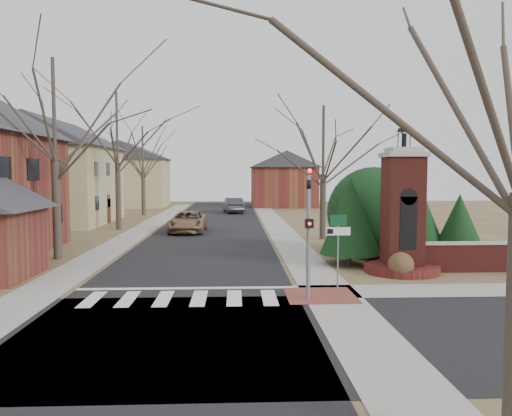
{
  "coord_description": "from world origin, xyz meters",
  "views": [
    {
      "loc": [
        1.85,
        -15.98,
        4.27
      ],
      "look_at": [
        2.76,
        6.0,
        2.73
      ],
      "focal_mm": 35.0,
      "sensor_mm": 36.0,
      "label": 1
    }
  ],
  "objects_px": {
    "traffic_signal_pole": "(309,223)",
    "brick_gate_monument": "(402,222)",
    "pickup_truck": "(188,222)",
    "sign_post": "(338,237)",
    "distant_car": "(233,205)"
  },
  "relations": [
    {
      "from": "pickup_truck",
      "to": "distant_car",
      "type": "distance_m",
      "value": 17.88
    },
    {
      "from": "brick_gate_monument",
      "to": "distant_car",
      "type": "distance_m",
      "value": 33.61
    },
    {
      "from": "pickup_truck",
      "to": "distant_car",
      "type": "bearing_deg",
      "value": 80.3
    },
    {
      "from": "sign_post",
      "to": "distant_car",
      "type": "distance_m",
      "value": 36.0
    },
    {
      "from": "brick_gate_monument",
      "to": "pickup_truck",
      "type": "distance_m",
      "value": 18.56
    },
    {
      "from": "sign_post",
      "to": "distant_car",
      "type": "relative_size",
      "value": 0.56
    },
    {
      "from": "brick_gate_monument",
      "to": "distant_car",
      "type": "relative_size",
      "value": 1.31
    },
    {
      "from": "traffic_signal_pole",
      "to": "brick_gate_monument",
      "type": "bearing_deg",
      "value": 43.24
    },
    {
      "from": "traffic_signal_pole",
      "to": "sign_post",
      "type": "bearing_deg",
      "value": 47.57
    },
    {
      "from": "traffic_signal_pole",
      "to": "brick_gate_monument",
      "type": "xyz_separation_m",
      "value": [
        4.7,
        4.42,
        -0.42
      ]
    },
    {
      "from": "pickup_truck",
      "to": "distant_car",
      "type": "relative_size",
      "value": 1.11
    },
    {
      "from": "pickup_truck",
      "to": "traffic_signal_pole",
      "type": "bearing_deg",
      "value": -72.62
    },
    {
      "from": "traffic_signal_pole",
      "to": "pickup_truck",
      "type": "relative_size",
      "value": 0.82
    },
    {
      "from": "traffic_signal_pole",
      "to": "pickup_truck",
      "type": "xyz_separation_m",
      "value": [
        -5.9,
        19.59,
        -1.83
      ]
    },
    {
      "from": "traffic_signal_pole",
      "to": "distant_car",
      "type": "distance_m",
      "value": 37.32
    }
  ]
}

